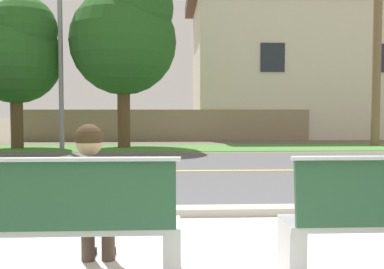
% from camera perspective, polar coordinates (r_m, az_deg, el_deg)
% --- Properties ---
extents(ground_plane, '(140.00, 140.00, 0.00)m').
position_cam_1_polar(ground_plane, '(11.33, -0.15, -3.74)').
color(ground_plane, '#665B4C').
extents(curb_edge, '(44.00, 0.30, 0.11)m').
position_cam_1_polar(curb_edge, '(5.76, 2.37, -9.94)').
color(curb_edge, '#ADA89E').
rests_on(curb_edge, ground_plane).
extents(street_asphalt, '(52.00, 8.00, 0.01)m').
position_cam_1_polar(street_asphalt, '(9.84, 0.24, -4.77)').
color(street_asphalt, '#515156').
rests_on(street_asphalt, ground_plane).
extents(road_centre_line, '(48.00, 0.14, 0.01)m').
position_cam_1_polar(road_centre_line, '(9.84, 0.24, -4.74)').
color(road_centre_line, '#E0CC4C').
rests_on(road_centre_line, ground_plane).
extents(far_verge_grass, '(48.00, 2.80, 0.02)m').
position_cam_1_polar(far_verge_grass, '(15.80, -0.87, -1.76)').
color(far_verge_grass, '#478438').
rests_on(far_verge_grass, ground_plane).
extents(bench_left, '(1.85, 0.48, 1.01)m').
position_cam_1_polar(bench_left, '(3.68, -16.36, -11.19)').
color(bench_left, silver).
rests_on(bench_left, ground_plane).
extents(seated_person_grey, '(0.52, 0.68, 1.25)m').
position_cam_1_polar(seated_person_grey, '(3.75, -12.90, -7.43)').
color(seated_person_grey, '#47382D').
rests_on(seated_person_grey, ground_plane).
extents(streetlamp, '(0.24, 2.10, 7.13)m').
position_cam_1_polar(streetlamp, '(16.21, -16.60, 12.64)').
color(streetlamp, gray).
rests_on(streetlamp, ground_plane).
extents(shade_tree_left, '(3.22, 3.22, 5.31)m').
position_cam_1_polar(shade_tree_left, '(16.82, -21.73, 10.04)').
color(shade_tree_left, brown).
rests_on(shade_tree_left, ground_plane).
extents(shade_tree_centre, '(3.85, 3.85, 6.35)m').
position_cam_1_polar(shade_tree_centre, '(16.35, -8.54, 12.84)').
color(shade_tree_centre, brown).
rests_on(shade_tree_centre, ground_plane).
extents(garden_wall, '(13.00, 0.36, 1.40)m').
position_cam_1_polar(garden_wall, '(19.75, -3.46, 1.23)').
color(garden_wall, gray).
rests_on(garden_wall, ground_plane).
extents(house_across_street, '(12.85, 6.91, 7.42)m').
position_cam_1_polar(house_across_street, '(24.17, 14.94, 8.73)').
color(house_across_street, beige).
rests_on(house_across_street, ground_plane).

